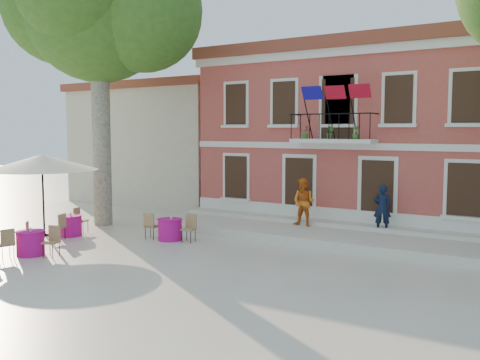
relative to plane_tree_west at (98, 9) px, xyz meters
name	(u,v)px	position (x,y,z in m)	size (l,w,h in m)	color
ground	(203,255)	(6.73, -2.21, -8.75)	(90.00, 90.00, 0.00)	beige
main_building	(372,133)	(8.74, 7.77, -4.97)	(13.50, 9.59, 7.50)	#BE4F44
neighbor_west	(183,142)	(-2.77, 8.79, -5.54)	(9.40, 9.40, 6.40)	beige
terrace	(319,234)	(8.73, 2.19, -8.60)	(14.00, 3.40, 0.30)	silver
plane_tree_west	(98,9)	(0.00, 0.00, 0.00)	(6.04, 6.04, 11.87)	#A59E84
patio_umbrella	(42,163)	(-0.22, -2.75, -6.04)	(4.05, 4.05, 3.01)	black
pedestrian_navy	(382,208)	(10.75, 3.09, -7.60)	(0.62, 0.41, 1.70)	black
pedestrian_orange	(304,202)	(7.91, 2.61, -7.55)	(0.88, 0.69, 1.81)	orange
cafe_table_0	(70,225)	(0.79, -2.38, -8.33)	(0.95, 1.96, 0.95)	#CA1386
cafe_table_1	(30,242)	(2.22, -5.12, -8.32)	(1.81, 1.80, 0.95)	#CA1386
cafe_table_3	(170,229)	(4.41, -1.01, -8.33)	(1.96, 0.90, 0.95)	#CA1386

